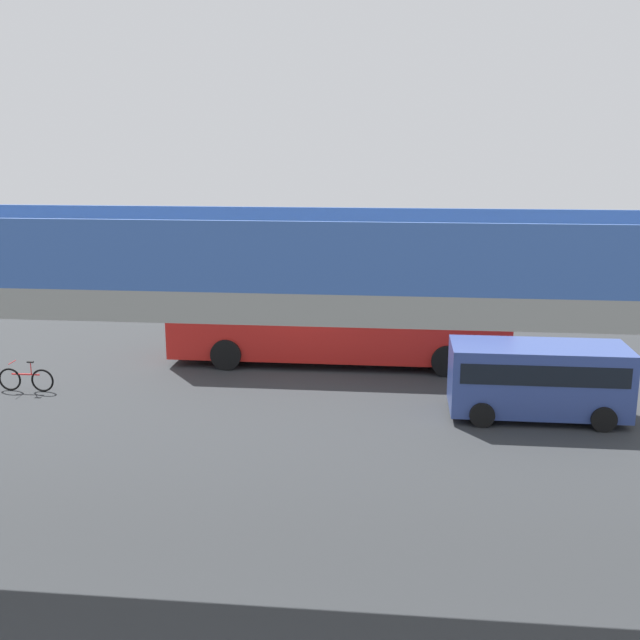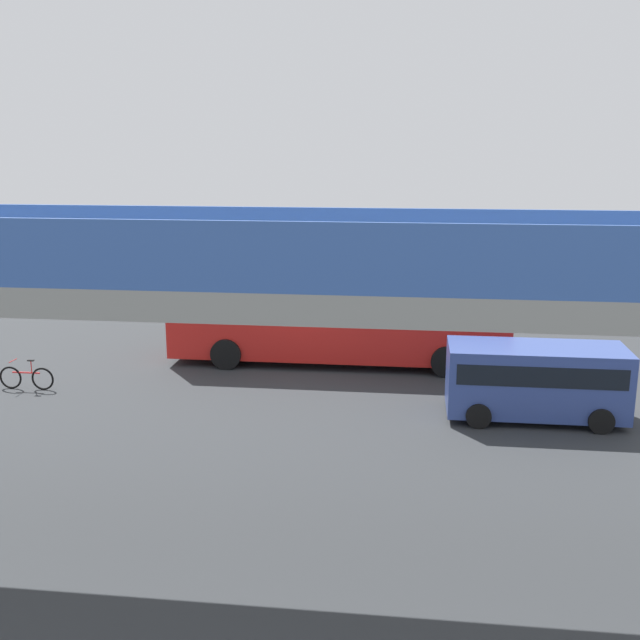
% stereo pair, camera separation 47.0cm
% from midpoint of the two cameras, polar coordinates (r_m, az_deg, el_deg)
% --- Properties ---
extents(ground, '(80.00, 80.00, 0.00)m').
position_cam_midpoint_polar(ground, '(25.95, -0.48, -3.41)').
color(ground, '#2D3033').
extents(city_bus, '(11.54, 2.85, 3.15)m').
position_cam_midpoint_polar(city_bus, '(25.80, 1.92, 0.81)').
color(city_bus, red).
rests_on(city_bus, ground).
extents(parked_van, '(4.80, 2.17, 2.05)m').
position_cam_midpoint_polar(parked_van, '(21.60, 16.65, -4.17)').
color(parked_van, '#33478C').
rests_on(parked_van, ground).
extents(bicycle_red, '(1.77, 0.44, 0.96)m').
position_cam_midpoint_polar(bicycle_red, '(24.92, -20.88, -4.12)').
color(bicycle_red, black).
rests_on(bicycle_red, ground).
extents(lane_dash_leftmost, '(2.00, 0.20, 0.01)m').
position_cam_midpoint_polar(lane_dash_leftmost, '(27.87, 8.31, -2.37)').
color(lane_dash_leftmost, silver).
rests_on(lane_dash_leftmost, ground).
extents(lane_dash_left, '(2.00, 0.20, 0.01)m').
position_cam_midpoint_polar(lane_dash_left, '(28.05, 0.11, -2.12)').
color(lane_dash_left, silver).
rests_on(lane_dash_left, ground).
extents(lane_dash_centre, '(2.00, 0.20, 0.01)m').
position_cam_midpoint_polar(lane_dash_centre, '(28.79, -7.82, -1.85)').
color(lane_dash_centre, silver).
rests_on(lane_dash_centre, ground).
extents(pedestrian_overpass, '(25.11, 2.60, 6.32)m').
position_cam_midpoint_polar(pedestrian_overpass, '(13.07, -7.56, 0.57)').
color(pedestrian_overpass, gray).
rests_on(pedestrian_overpass, ground).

